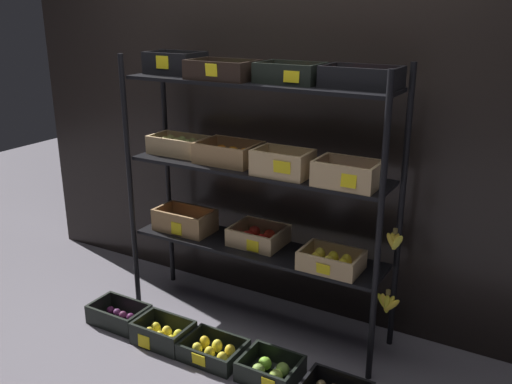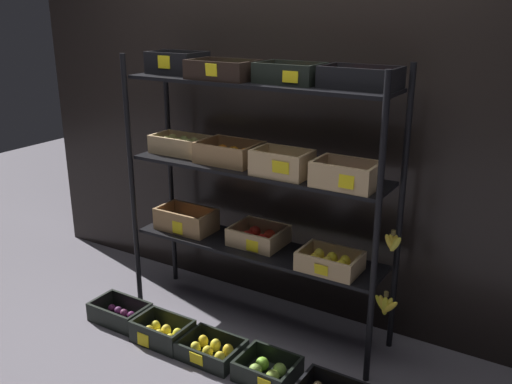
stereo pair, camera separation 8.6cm
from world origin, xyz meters
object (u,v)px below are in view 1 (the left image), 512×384
Objects in this scene: crate_ground_center_lemon at (213,351)px; crate_ground_apple_green at (270,370)px; crate_ground_plum at (119,316)px; crate_ground_lemon at (164,335)px; display_rack at (255,162)px.

crate_ground_apple_green is at bearing 0.93° from crate_ground_center_lemon.
crate_ground_plum is 1.06m from crate_ground_apple_green.
crate_ground_lemon is at bearing -176.84° from crate_ground_center_lemon.
display_rack is 4.88× the size of crate_ground_plum.
crate_ground_lemon reaches higher than crate_ground_center_lemon.
display_rack is 1.07m from crate_ground_center_lemon.
display_rack is 1.28m from crate_ground_plum.
crate_ground_lemon is at bearing -126.11° from display_rack.
crate_ground_apple_green reaches higher than crate_ground_center_lemon.
crate_ground_lemon is 0.97× the size of crate_ground_center_lemon.
crate_ground_lemon is (-0.34, -0.46, -0.97)m from display_rack.
crate_ground_plum is 0.37m from crate_ground_lemon.
crate_ground_lemon is 0.33m from crate_ground_center_lemon.
crate_ground_lemon is 1.07× the size of crate_ground_apple_green.
crate_ground_apple_green is (1.06, -0.01, 0.00)m from crate_ground_plum.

